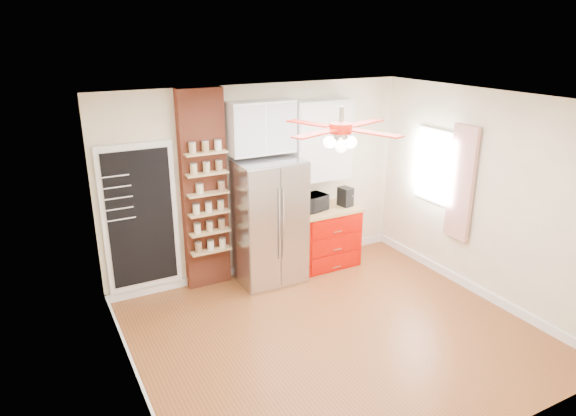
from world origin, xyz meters
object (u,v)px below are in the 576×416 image
red_cabinet (326,236)px  canister_left (351,201)px  pantry_jar_oats (200,189)px  coffee_maker (345,197)px  toaster_oven (312,203)px  ceiling_fan (341,129)px  fridge (268,222)px

red_cabinet → canister_left: size_ratio=6.12×
red_cabinet → canister_left: 0.65m
red_cabinet → pantry_jar_oats: size_ratio=7.67×
pantry_jar_oats → coffee_maker: bearing=-4.1°
red_cabinet → toaster_oven: bearing=179.7°
canister_left → pantry_jar_oats: 2.30m
ceiling_fan → coffee_maker: 2.47m
ceiling_fan → coffee_maker: ceiling_fan is taller
toaster_oven → canister_left: 0.62m
fridge → pantry_jar_oats: fridge is taller
ceiling_fan → toaster_oven: 2.30m
red_cabinet → toaster_oven: (-0.24, 0.00, 0.56)m
toaster_oven → red_cabinet: bearing=-13.4°
toaster_oven → coffee_maker: bearing=-17.5°
ceiling_fan → toaster_oven: (0.68, 1.68, -1.41)m
fridge → pantry_jar_oats: 1.07m
pantry_jar_oats → fridge: bearing=-10.3°
ceiling_fan → pantry_jar_oats: 2.26m
red_cabinet → coffee_maker: (0.30, -0.04, 0.59)m
toaster_oven → pantry_jar_oats: (-1.63, 0.11, 0.42)m
fridge → coffee_maker: 1.28m
red_cabinet → pantry_jar_oats: (-1.87, 0.11, 0.98)m
canister_left → pantry_jar_oats: size_ratio=1.25×
toaster_oven → pantry_jar_oats: 1.69m
ceiling_fan → canister_left: size_ratio=9.11×
fridge → toaster_oven: fridge is taller
coffee_maker → red_cabinet: bearing=162.1°
canister_left → toaster_oven: bearing=172.3°
red_cabinet → ceiling_fan: size_ratio=0.67×
toaster_oven → ceiling_fan: bearing=-125.1°
ceiling_fan → toaster_oven: bearing=68.0°
coffee_maker → canister_left: size_ratio=1.82×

